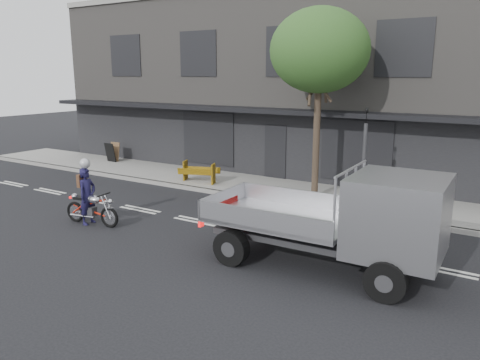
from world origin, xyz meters
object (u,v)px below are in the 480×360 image
Objects in this scene: motorcycle at (92,208)px; rider at (87,196)px; flatbed_ute at (374,217)px; construction_barrier at (196,173)px; sandwich_board at (110,152)px; traffic_light_pole at (364,166)px; street_tree at (320,51)px.

rider is (-0.15, -0.00, 0.35)m from motorcycle.
motorcycle is 1.14× the size of rider.
motorcycle is at bearing -96.49° from rider.
construction_barrier is at bearing 148.93° from flatbed_ute.
sandwich_board is (-15.19, 6.45, -0.80)m from flatbed_ute.
traffic_light_pole is 1.75× the size of motorcycle.
traffic_light_pole is at bearing -23.03° from street_tree.
motorcycle is (-6.73, -5.30, -1.12)m from traffic_light_pole.
sandwich_board is (-11.51, 0.97, -4.64)m from street_tree.
motorcycle is at bearing -45.03° from sandwich_board.
street_tree is at bearing -3.47° from sandwich_board.
street_tree is 4.23m from traffic_light_pole.
traffic_light_pole is at bearing -58.91° from rider.
street_tree is 1.23× the size of flatbed_ute.
traffic_light_pole reaches higher than construction_barrier.
street_tree is 12.45m from sandwich_board.
street_tree is 4.39× the size of construction_barrier.
motorcycle is (-4.73, -6.15, -4.75)m from street_tree.
construction_barrier is 6.66m from sandwich_board.
street_tree is at bearing 122.67° from flatbed_ute.
motorcycle is 8.48m from flatbed_ute.
construction_barrier is (-0.29, 5.66, 0.05)m from motorcycle.
street_tree is at bearing 156.97° from traffic_light_pole.
traffic_light_pole is 7.10m from construction_barrier.
traffic_light_pole is 13.67m from sandwich_board.
construction_barrier is 1.58× the size of sandwich_board.
construction_barrier is at bearing -11.28° from sandwich_board.
construction_barrier is at bearing -5.14° from rider.
rider reaches higher than construction_barrier.
traffic_light_pole is at bearing 108.72° from flatbed_ute.
motorcycle reaches higher than construction_barrier.
street_tree reaches higher than construction_barrier.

